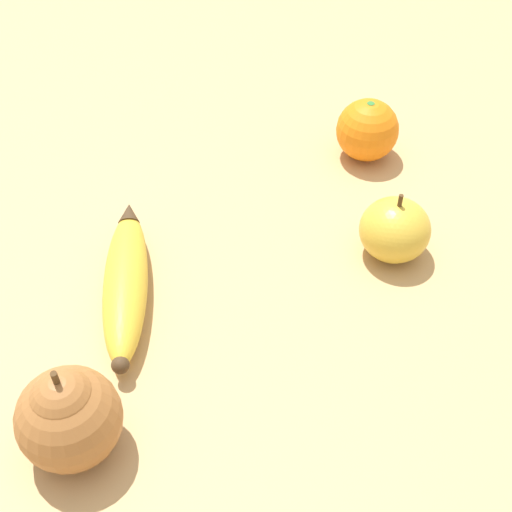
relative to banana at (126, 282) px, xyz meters
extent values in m
plane|color=tan|center=(0.11, 0.04, -0.02)|extent=(3.00, 3.00, 0.00)
ellipsoid|color=gold|center=(0.00, 0.00, 0.00)|extent=(0.06, 0.19, 0.04)
cone|color=#47331E|center=(0.01, 0.09, 0.01)|extent=(0.02, 0.03, 0.03)
sphere|color=#47331E|center=(-0.01, -0.10, 0.00)|extent=(0.02, 0.02, 0.02)
sphere|color=orange|center=(0.29, 0.18, 0.02)|extent=(0.07, 0.07, 0.07)
cylinder|color=#337A33|center=(0.29, 0.18, 0.05)|extent=(0.01, 0.01, 0.00)
sphere|color=#A36633|center=(-0.05, -0.16, 0.02)|extent=(0.08, 0.08, 0.08)
sphere|color=#A36633|center=(-0.05, -0.16, 0.04)|extent=(0.05, 0.05, 0.05)
cylinder|color=#4C3319|center=(-0.05, -0.16, 0.07)|extent=(0.01, 0.01, 0.02)
ellipsoid|color=gold|center=(0.27, 0.01, 0.01)|extent=(0.07, 0.07, 0.06)
cylinder|color=#4C3319|center=(0.27, 0.01, 0.05)|extent=(0.00, 0.00, 0.01)
camera|label=1|loc=(0.04, -0.47, 0.49)|focal=50.00mm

